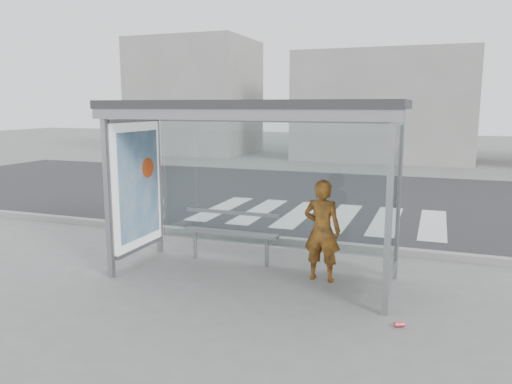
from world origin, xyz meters
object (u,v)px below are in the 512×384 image
at_px(bench, 230,232).
at_px(soda_can, 399,324).
at_px(person, 322,230).
at_px(bus_shelter, 230,144).

relative_size(bench, soda_can, 14.08).
bearing_deg(person, bus_shelter, 11.10).
xyz_separation_m(bus_shelter, bench, (-0.23, 0.52, -1.48)).
bearing_deg(bench, person, -11.61).
xyz_separation_m(bus_shelter, soda_can, (2.57, -1.06, -1.95)).
distance_m(bus_shelter, bench, 1.59).
xyz_separation_m(bus_shelter, person, (1.36, 0.20, -1.23)).
bearing_deg(person, soda_can, 136.78).
relative_size(bus_shelter, bench, 2.60).
height_order(bus_shelter, person, bus_shelter).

